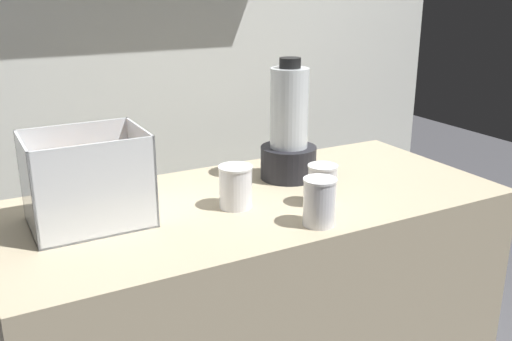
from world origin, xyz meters
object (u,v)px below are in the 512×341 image
juice_cup_pomegranate_left (319,204)px  juice_cup_pomegranate_middle (322,187)px  juice_cup_orange_far_left (236,188)px  carrot_display_bin (90,196)px  blender_pitcher (289,134)px

juice_cup_pomegranate_left → juice_cup_pomegranate_middle: 0.14m
juice_cup_orange_far_left → juice_cup_pomegranate_middle: size_ratio=1.04×
carrot_display_bin → juice_cup_orange_far_left: (0.37, -0.08, -0.02)m
blender_pitcher → juice_cup_pomegranate_middle: size_ratio=3.31×
carrot_display_bin → juice_cup_pomegranate_left: (0.50, -0.28, -0.02)m
juice_cup_pomegranate_left → juice_cup_orange_far_left: bearing=122.3°
blender_pitcher → juice_cup_pomegranate_middle: blender_pitcher is taller
juice_cup_pomegranate_left → blender_pitcher: bearing=70.5°
juice_cup_orange_far_left → juice_cup_pomegranate_middle: juice_cup_orange_far_left is taller
carrot_display_bin → juice_cup_pomegranate_left: bearing=-29.7°
juice_cup_orange_far_left → juice_cup_pomegranate_middle: bearing=-23.3°
blender_pitcher → juice_cup_pomegranate_middle: (-0.04, -0.23, -0.09)m
blender_pitcher → juice_cup_pomegranate_left: bearing=-109.5°
carrot_display_bin → juice_cup_orange_far_left: carrot_display_bin is taller
carrot_display_bin → juice_cup_pomegranate_left: size_ratio=2.36×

